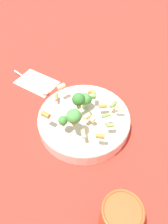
% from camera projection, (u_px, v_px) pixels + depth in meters
% --- Properties ---
extents(ground_plane, '(3.00, 3.00, 0.00)m').
position_uv_depth(ground_plane, '(84.00, 125.00, 0.69)').
color(ground_plane, '#B72D23').
extents(bowl, '(0.28, 0.28, 0.04)m').
position_uv_depth(bowl, '(84.00, 120.00, 0.67)').
color(bowl, beige).
rests_on(bowl, ground_plane).
extents(pasta_salad, '(0.22, 0.24, 0.09)m').
position_uv_depth(pasta_salad, '(80.00, 108.00, 0.61)').
color(pasta_salad, '#8CB766').
rests_on(pasta_salad, bowl).
extents(cup, '(0.08, 0.08, 0.11)m').
position_uv_depth(cup, '(120.00, 218.00, 0.46)').
color(cup, '#CC4C23').
rests_on(cup, ground_plane).
extents(napkin, '(0.17, 0.17, 0.01)m').
position_uv_depth(napkin, '(37.00, 82.00, 0.81)').
color(napkin, beige).
rests_on(napkin, ground_plane).
extents(spoon, '(0.17, 0.12, 0.01)m').
position_uv_depth(spoon, '(37.00, 86.00, 0.79)').
color(spoon, silver).
rests_on(spoon, napkin).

